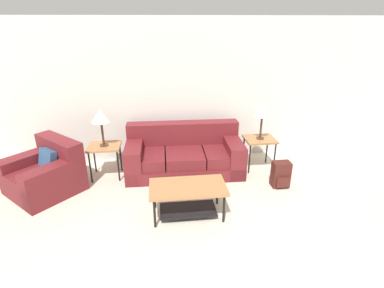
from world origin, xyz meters
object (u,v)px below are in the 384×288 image
armchair (46,174)px  table_lamp_right (263,111)px  side_table_right (260,142)px  backpack (281,175)px  side_table_left (104,149)px  coffee_table (188,194)px  table_lamp_left (100,116)px  couch (184,155)px

armchair → table_lamp_right: table_lamp_right is taller
side_table_right → backpack: (0.15, -0.69, -0.31)m
armchair → side_table_left: size_ratio=2.34×
coffee_table → table_lamp_left: table_lamp_left is taller
table_lamp_left → backpack: table_lamp_left is taller
armchair → side_table_left: armchair is taller
side_table_left → backpack: bearing=-13.5°
side_table_right → table_lamp_left: (-2.71, -0.00, 0.57)m
table_lamp_left → backpack: size_ratio=1.48×
side_table_right → backpack: size_ratio=1.34×
armchair → side_table_right: size_ratio=2.34×
coffee_table → side_table_right: size_ratio=1.79×
couch → coffee_table: bearing=-93.3°
table_lamp_left → couch: bearing=2.3°
side_table_left → table_lamp_left: size_ratio=0.91×
table_lamp_right → armchair: bearing=-174.2°
side_table_right → coffee_table: bearing=-138.1°
side_table_left → table_lamp_right: (2.71, -0.00, 0.57)m
side_table_right → table_lamp_left: table_lamp_left is taller
coffee_table → table_lamp_left: (-1.28, 1.28, 0.75)m
coffee_table → armchair: bearing=156.8°
armchair → table_lamp_left: size_ratio=2.12×
couch → backpack: bearing=-26.3°
table_lamp_right → coffee_table: bearing=-138.1°
coffee_table → backpack: size_ratio=2.40×
side_table_right → couch: bearing=177.7°
coffee_table → backpack: coffee_table is taller
side_table_left → table_lamp_left: (0.00, -0.00, 0.57)m
table_lamp_left → table_lamp_right: 2.71m
couch → side_table_left: size_ratio=3.51×
couch → side_table_left: (-1.35, -0.05, 0.22)m
backpack → armchair: bearing=175.0°
side_table_right → table_lamp_right: 0.57m
couch → side_table_right: couch is taller
couch → side_table_right: bearing=-2.3°
side_table_right → armchair: bearing=-174.2°
side_table_left → table_lamp_right: bearing=-0.0°
coffee_table → side_table_right: (1.43, 1.28, 0.18)m
side_table_left → side_table_right: 2.71m
couch → table_lamp_right: bearing=-2.3°
side_table_left → backpack: side_table_left is taller
armchair → side_table_left: 0.97m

